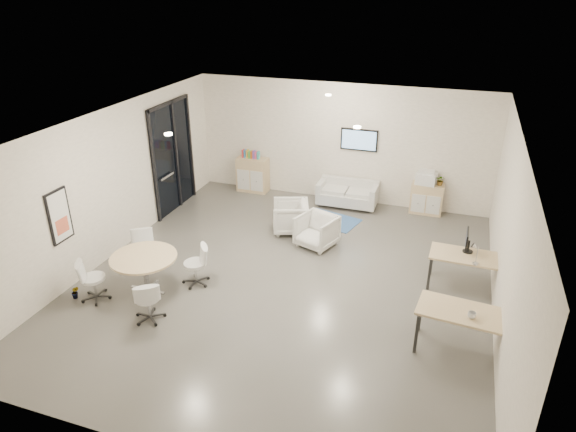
# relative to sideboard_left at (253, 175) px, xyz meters

# --- Properties ---
(room_shell) EXTENTS (9.60, 10.60, 4.80)m
(room_shell) POSITION_rel_sideboard_left_xyz_m (2.47, -4.25, 1.11)
(room_shell) COLOR #514F4A
(room_shell) RESTS_ON ground
(glass_door) EXTENTS (0.09, 1.90, 2.85)m
(glass_door) POSITION_rel_sideboard_left_xyz_m (-1.48, -1.74, 1.01)
(glass_door) COLOR black
(glass_door) RESTS_ON room_shell
(artwork) EXTENTS (0.05, 0.54, 1.04)m
(artwork) POSITION_rel_sideboard_left_xyz_m (-1.50, -5.85, 1.05)
(artwork) COLOR black
(artwork) RESTS_ON room_shell
(wall_tv) EXTENTS (0.98, 0.06, 0.58)m
(wall_tv) POSITION_rel_sideboard_left_xyz_m (2.97, 0.22, 1.26)
(wall_tv) COLOR black
(wall_tv) RESTS_ON room_shell
(ceiling_spots) EXTENTS (3.14, 4.14, 0.03)m
(ceiling_spots) POSITION_rel_sideboard_left_xyz_m (2.27, -3.41, 2.69)
(ceiling_spots) COLOR #FFEAC6
(ceiling_spots) RESTS_ON room_shell
(sideboard_left) EXTENTS (0.88, 0.45, 0.98)m
(sideboard_left) POSITION_rel_sideboard_left_xyz_m (0.00, 0.00, 0.00)
(sideboard_left) COLOR tan
(sideboard_left) RESTS_ON room_shell
(sideboard_right) EXTENTS (0.82, 0.40, 0.82)m
(sideboard_right) POSITION_rel_sideboard_left_xyz_m (4.87, 0.03, -0.08)
(sideboard_right) COLOR tan
(sideboard_right) RESTS_ON room_shell
(books) EXTENTS (0.50, 0.14, 0.22)m
(books) POSITION_rel_sideboard_left_xyz_m (-0.04, 0.00, 0.60)
(books) COLOR red
(books) RESTS_ON sideboard_left
(printer) EXTENTS (0.54, 0.47, 0.35)m
(printer) POSITION_rel_sideboard_left_xyz_m (4.80, 0.03, 0.49)
(printer) COLOR white
(printer) RESTS_ON sideboard_right
(loveseat) EXTENTS (1.58, 0.80, 0.59)m
(loveseat) POSITION_rel_sideboard_left_xyz_m (2.82, -0.15, -0.17)
(loveseat) COLOR beige
(loveseat) RESTS_ON room_shell
(blue_rug) EXTENTS (1.56, 1.23, 0.01)m
(blue_rug) POSITION_rel_sideboard_left_xyz_m (2.63, -1.22, -0.48)
(blue_rug) COLOR navy
(blue_rug) RESTS_ON room_shell
(armchair_left) EXTENTS (1.00, 1.03, 0.85)m
(armchair_left) POSITION_rel_sideboard_left_xyz_m (1.85, -2.12, -0.07)
(armchair_left) COLOR beige
(armchair_left) RESTS_ON room_shell
(armchair_right) EXTENTS (1.00, 0.97, 0.82)m
(armchair_right) POSITION_rel_sideboard_left_xyz_m (2.66, -2.63, -0.08)
(armchair_right) COLOR beige
(armchair_right) RESTS_ON room_shell
(desk_rear) EXTENTS (1.42, 0.73, 0.73)m
(desk_rear) POSITION_rel_sideboard_left_xyz_m (5.91, -3.37, 0.17)
(desk_rear) COLOR tan
(desk_rear) RESTS_ON room_shell
(desk_front) EXTENTS (1.53, 0.87, 0.76)m
(desk_front) POSITION_rel_sideboard_left_xyz_m (5.90, -5.37, 0.19)
(desk_front) COLOR tan
(desk_front) RESTS_ON room_shell
(monitor) EXTENTS (0.20, 0.50, 0.44)m
(monitor) POSITION_rel_sideboard_left_xyz_m (5.87, -3.22, 0.48)
(monitor) COLOR black
(monitor) RESTS_ON desk_rear
(round_table) EXTENTS (1.28, 1.28, 0.78)m
(round_table) POSITION_rel_sideboard_left_xyz_m (0.02, -5.52, 0.21)
(round_table) COLOR tan
(round_table) RESTS_ON room_shell
(meeting_chairs) EXTENTS (2.37, 2.37, 0.82)m
(meeting_chairs) POSITION_rel_sideboard_left_xyz_m (0.02, -5.52, -0.08)
(meeting_chairs) COLOR white
(meeting_chairs) RESTS_ON room_shell
(plant_cabinet) EXTENTS (0.30, 0.32, 0.21)m
(plant_cabinet) POSITION_rel_sideboard_left_xyz_m (5.16, 0.03, 0.43)
(plant_cabinet) COLOR #3F7F3F
(plant_cabinet) RESTS_ON sideboard_right
(plant_floor) EXTENTS (0.24, 0.31, 0.12)m
(plant_floor) POSITION_rel_sideboard_left_xyz_m (-1.16, -6.19, -0.43)
(plant_floor) COLOR #3F7F3F
(plant_floor) RESTS_ON room_shell
(cup) EXTENTS (0.16, 0.14, 0.13)m
(cup) POSITION_rel_sideboard_left_xyz_m (6.01, -5.51, 0.34)
(cup) COLOR white
(cup) RESTS_ON desk_front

